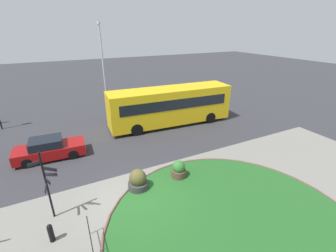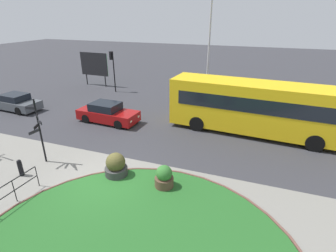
# 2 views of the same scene
# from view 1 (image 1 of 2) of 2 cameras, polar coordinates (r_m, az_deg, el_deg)

# --- Properties ---
(ground) EXTENTS (120.00, 120.00, 0.00)m
(ground) POSITION_cam_1_polar(r_m,az_deg,el_deg) (12.70, -7.55, -17.04)
(ground) COLOR #333338
(sidewalk_paving) EXTENTS (32.00, 8.26, 0.02)m
(sidewalk_paving) POSITION_cam_1_polar(r_m,az_deg,el_deg) (11.39, -4.08, -22.54)
(sidewalk_paving) COLOR gray
(sidewalk_paving) RESTS_ON ground
(grass_island) EXTENTS (11.21, 11.21, 0.10)m
(grass_island) POSITION_cam_1_polar(r_m,az_deg,el_deg) (11.50, 16.15, -22.82)
(grass_island) COLOR #235B23
(grass_island) RESTS_ON ground
(grass_kerb_ring) EXTENTS (11.52, 11.52, 0.11)m
(grass_kerb_ring) POSITION_cam_1_polar(r_m,az_deg,el_deg) (11.49, 16.15, -22.81)
(grass_kerb_ring) COLOR brown
(grass_kerb_ring) RESTS_ON ground
(signpost_directional) EXTENTS (1.04, 0.68, 3.47)m
(signpost_directional) POSITION_cam_1_polar(r_m,az_deg,el_deg) (11.55, -27.74, -12.28)
(signpost_directional) COLOR black
(signpost_directional) RESTS_ON ground
(bollard_foreground) EXTENTS (0.22, 0.22, 0.88)m
(bollard_foreground) POSITION_cam_1_polar(r_m,az_deg,el_deg) (11.41, -26.94, -22.44)
(bollard_foreground) COLOR black
(bollard_foreground) RESTS_ON ground
(bus_yellow) EXTENTS (11.06, 3.24, 3.32)m
(bus_yellow) POSITION_cam_1_polar(r_m,az_deg,el_deg) (20.59, 0.61, 5.11)
(bus_yellow) COLOR yellow
(bus_yellow) RESTS_ON ground
(car_near_lane) EXTENTS (4.48, 1.96, 1.43)m
(car_near_lane) POSITION_cam_1_polar(r_m,az_deg,el_deg) (17.47, -27.20, -5.04)
(car_near_lane) COLOR maroon
(car_near_lane) RESTS_ON ground
(lamppost_tall) EXTENTS (0.32, 0.32, 8.69)m
(lamppost_tall) POSITION_cam_1_polar(r_m,az_deg,el_deg) (23.65, -15.66, 13.77)
(lamppost_tall) COLOR #B7B7BC
(lamppost_tall) RESTS_ON ground
(planter_near_signpost) EXTENTS (1.08, 1.08, 1.23)m
(planter_near_signpost) POSITION_cam_1_polar(r_m,az_deg,el_deg) (12.87, -7.43, -13.30)
(planter_near_signpost) COLOR #383838
(planter_near_signpost) RESTS_ON ground
(planter_kerbside) EXTENTS (0.85, 0.85, 1.12)m
(planter_kerbside) POSITION_cam_1_polar(r_m,az_deg,el_deg) (13.67, 2.65, -10.87)
(planter_kerbside) COLOR brown
(planter_kerbside) RESTS_ON ground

